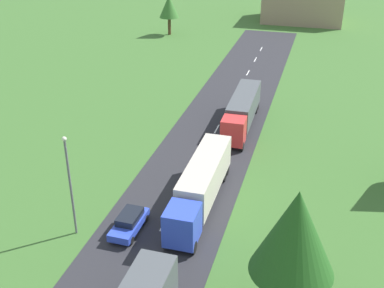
# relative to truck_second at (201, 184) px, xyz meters

# --- Properties ---
(road) EXTENTS (10.00, 140.00, 0.06)m
(road) POSITION_rel_truck_second_xyz_m (-2.19, -8.47, -2.15)
(road) COLOR #2B2B30
(road) RESTS_ON ground
(lane_marking_centre) EXTENTS (0.16, 122.92, 0.01)m
(lane_marking_centre) POSITION_rel_truck_second_xyz_m (-2.19, -11.12, -2.11)
(lane_marking_centre) COLOR white
(lane_marking_centre) RESTS_ON road
(truck_second) EXTENTS (2.55, 13.55, 3.72)m
(truck_second) POSITION_rel_truck_second_xyz_m (0.00, 0.00, 0.00)
(truck_second) COLOR blue
(truck_second) RESTS_ON road
(truck_third) EXTENTS (2.71, 12.95, 3.52)m
(truck_third) POSITION_rel_truck_second_xyz_m (0.37, 16.92, -0.08)
(truck_third) COLOR red
(truck_third) RESTS_ON road
(car_third) EXTENTS (1.91, 4.42, 1.52)m
(car_third) POSITION_rel_truck_second_xyz_m (-4.57, -5.03, -1.33)
(car_third) COLOR blue
(car_third) RESTS_ON road
(lamppost_second) EXTENTS (0.36, 0.36, 8.57)m
(lamppost_second) POSITION_rel_truck_second_xyz_m (-8.58, -6.43, 2.59)
(lamppost_second) COLOR slate
(lamppost_second) RESTS_ON ground
(tree_birch) EXTENTS (5.27, 5.27, 9.17)m
(tree_birch) POSITION_rel_truck_second_xyz_m (8.44, -10.15, 4.06)
(tree_birch) COLOR #513823
(tree_birch) RESTS_ON ground
(tree_pine) EXTENTS (3.67, 3.67, 7.30)m
(tree_pine) POSITION_rel_truck_second_xyz_m (-20.61, 54.28, 3.03)
(tree_pine) COLOR #513823
(tree_pine) RESTS_ON ground
(distant_building) EXTENTS (16.20, 11.36, 6.74)m
(distant_building) POSITION_rel_truck_second_xyz_m (2.90, 72.64, 1.19)
(distant_building) COLOR #9E846B
(distant_building) RESTS_ON ground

